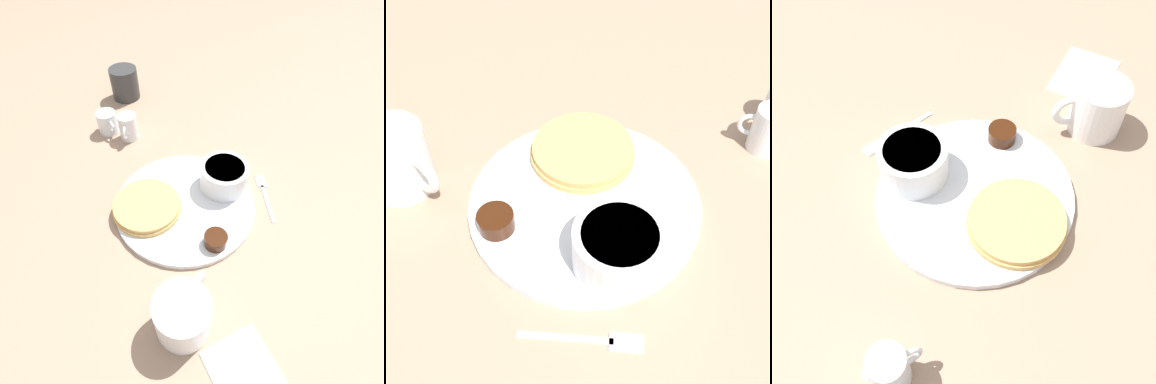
# 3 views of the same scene
# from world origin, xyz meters

# --- Properties ---
(ground_plane) EXTENTS (4.00, 4.00, 0.00)m
(ground_plane) POSITION_xyz_m (0.00, 0.00, 0.00)
(ground_plane) COLOR #9E7F66
(plate) EXTENTS (0.29, 0.29, 0.01)m
(plate) POSITION_xyz_m (0.00, 0.00, 0.01)
(plate) COLOR white
(plate) RESTS_ON ground_plane
(pancake_stack) EXTENTS (0.14, 0.14, 0.02)m
(pancake_stack) POSITION_xyz_m (0.03, 0.07, 0.02)
(pancake_stack) COLOR tan
(pancake_stack) RESTS_ON plate
(bowl) EXTENTS (0.10, 0.10, 0.06)m
(bowl) POSITION_xyz_m (-0.00, -0.10, 0.04)
(bowl) COLOR white
(bowl) RESTS_ON plate
(syrup_cup) EXTENTS (0.04, 0.04, 0.02)m
(syrup_cup) POSITION_xyz_m (-0.11, 0.00, 0.02)
(syrup_cup) COLOR #38190A
(syrup_cup) RESTS_ON plate
(butter_ramekin) EXTENTS (0.05, 0.05, 0.04)m
(butter_ramekin) POSITION_xyz_m (-0.02, -0.11, 0.03)
(butter_ramekin) COLOR white
(butter_ramekin) RESTS_ON plate
(coffee_mug) EXTENTS (0.09, 0.11, 0.09)m
(coffee_mug) POSITION_xyz_m (-0.20, 0.12, 0.04)
(coffee_mug) COLOR white
(coffee_mug) RESTS_ON ground_plane
(creamer_pitcher_near) EXTENTS (0.06, 0.05, 0.07)m
(creamer_pitcher_near) POSITION_xyz_m (0.27, 0.01, 0.03)
(creamer_pitcher_near) COLOR white
(creamer_pitcher_near) RESTS_ON ground_plane
(creamer_pitcher_far) EXTENTS (0.07, 0.05, 0.06)m
(creamer_pitcher_far) POSITION_xyz_m (0.32, 0.04, 0.03)
(creamer_pitcher_far) COLOR white
(creamer_pitcher_far) RESTS_ON ground_plane
(fork) EXTENTS (0.12, 0.07, 0.00)m
(fork) POSITION_xyz_m (-0.06, -0.17, 0.00)
(fork) COLOR silver
(fork) RESTS_ON ground_plane
(napkin) EXTENTS (0.13, 0.10, 0.00)m
(napkin) POSITION_xyz_m (-0.32, 0.08, 0.00)
(napkin) COLOR white
(napkin) RESTS_ON ground_plane
(second_mug) EXTENTS (0.11, 0.08, 0.09)m
(second_mug) POSITION_xyz_m (0.46, -0.06, 0.04)
(second_mug) COLOR #333333
(second_mug) RESTS_ON ground_plane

